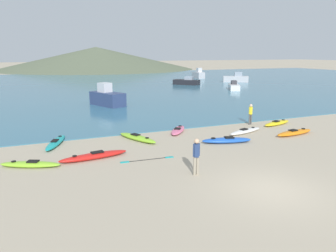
# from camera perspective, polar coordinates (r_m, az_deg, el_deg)

# --- Properties ---
(ground_plane) EXTENTS (400.00, 400.00, 0.00)m
(ground_plane) POSITION_cam_1_polar(r_m,az_deg,el_deg) (13.78, 17.49, -10.58)
(ground_plane) COLOR tan
(bay_water) EXTENTS (160.00, 70.00, 0.06)m
(bay_water) POSITION_cam_1_polar(r_m,az_deg,el_deg) (56.22, -14.67, 6.86)
(bay_water) COLOR teal
(bay_water) RESTS_ON ground_plane
(far_hill_midleft) EXTENTS (63.82, 63.82, 7.19)m
(far_hill_midleft) POSITION_cam_1_polar(r_m,az_deg,el_deg) (113.12, -12.37, 11.49)
(far_hill_midleft) COLOR #5B664C
(far_hill_midleft) RESTS_ON ground_plane
(far_hill_midright) EXTENTS (53.11, 53.11, 6.95)m
(far_hill_midright) POSITION_cam_1_polar(r_m,az_deg,el_deg) (111.15, -11.96, 11.43)
(far_hill_midright) COLOR #5B664C
(far_hill_midright) RESTS_ON ground_plane
(kayak_on_sand_0) EXTENTS (1.84, 3.29, 0.36)m
(kayak_on_sand_0) POSITION_cam_1_polar(r_m,az_deg,el_deg) (20.35, -5.36, -2.04)
(kayak_on_sand_0) COLOR #8CCC2D
(kayak_on_sand_0) RESTS_ON ground_plane
(kayak_on_sand_1) EXTENTS (3.09, 1.43, 0.32)m
(kayak_on_sand_1) POSITION_cam_1_polar(r_m,az_deg,el_deg) (22.66, 13.31, -0.86)
(kayak_on_sand_1) COLOR white
(kayak_on_sand_1) RESTS_ON ground_plane
(kayak_on_sand_2) EXTENTS (1.75, 3.36, 0.32)m
(kayak_on_sand_2) POSITION_cam_1_polar(r_m,az_deg,el_deg) (20.39, -18.96, -2.71)
(kayak_on_sand_2) COLOR teal
(kayak_on_sand_2) RESTS_ON ground_plane
(kayak_on_sand_3) EXTENTS (3.21, 1.08, 0.37)m
(kayak_on_sand_3) POSITION_cam_1_polar(r_m,az_deg,el_deg) (23.11, 21.16, -1.06)
(kayak_on_sand_3) COLOR orange
(kayak_on_sand_3) RESTS_ON ground_plane
(kayak_on_sand_4) EXTENTS (3.61, 1.07, 0.37)m
(kayak_on_sand_4) POSITION_cam_1_polar(r_m,az_deg,el_deg) (17.14, -12.76, -5.11)
(kayak_on_sand_4) COLOR red
(kayak_on_sand_4) RESTS_ON ground_plane
(kayak_on_sand_5) EXTENTS (2.21, 2.64, 0.31)m
(kayak_on_sand_5) POSITION_cam_1_polar(r_m,az_deg,el_deg) (22.35, 1.75, -0.72)
(kayak_on_sand_5) COLOR #E5668C
(kayak_on_sand_5) RESTS_ON ground_plane
(kayak_on_sand_6) EXTENTS (2.98, 1.39, 0.33)m
(kayak_on_sand_6) POSITION_cam_1_polar(r_m,az_deg,el_deg) (25.88, 18.45, 0.50)
(kayak_on_sand_6) COLOR yellow
(kayak_on_sand_6) RESTS_ON ground_plane
(kayak_on_sand_7) EXTENTS (3.12, 1.56, 0.36)m
(kayak_on_sand_7) POSITION_cam_1_polar(r_m,az_deg,el_deg) (19.98, 10.17, -2.46)
(kayak_on_sand_7) COLOR blue
(kayak_on_sand_7) RESTS_ON ground_plane
(kayak_on_sand_8) EXTENTS (2.87, 1.80, 0.31)m
(kayak_on_sand_8) POSITION_cam_1_polar(r_m,az_deg,el_deg) (16.91, -22.86, -6.16)
(kayak_on_sand_8) COLOR #8CCC2D
(kayak_on_sand_8) RESTS_ON ground_plane
(person_near_foreground) EXTENTS (0.34, 0.27, 1.66)m
(person_near_foreground) POSITION_cam_1_polar(r_m,az_deg,el_deg) (14.42, 4.96, -4.93)
(person_near_foreground) COLOR gray
(person_near_foreground) RESTS_ON ground_plane
(person_near_waterline) EXTENTS (0.32, 0.25, 1.56)m
(person_near_waterline) POSITION_cam_1_polar(r_m,az_deg,el_deg) (25.30, 14.19, 2.23)
(person_near_waterline) COLOR #4C4C4C
(person_near_waterline) RESTS_ON ground_plane
(moored_boat_0) EXTENTS (3.08, 4.35, 2.27)m
(moored_boat_0) POSITION_cam_1_polar(r_m,az_deg,el_deg) (33.80, -10.54, 4.88)
(moored_boat_0) COLOR navy
(moored_boat_0) RESTS_ON bay_water
(moored_boat_1) EXTENTS (3.10, 4.20, 1.28)m
(moored_boat_1) POSITION_cam_1_polar(r_m,az_deg,el_deg) (48.73, 11.41, 6.75)
(moored_boat_1) COLOR white
(moored_boat_1) RESTS_ON bay_water
(moored_boat_2) EXTENTS (4.24, 4.26, 1.40)m
(moored_boat_2) POSITION_cam_1_polar(r_m,az_deg,el_deg) (55.51, 3.28, 7.71)
(moored_boat_2) COLOR black
(moored_boat_2) RESTS_ON bay_water
(moored_boat_3) EXTENTS (1.56, 3.35, 2.15)m
(moored_boat_3) POSITION_cam_1_polar(r_m,az_deg,el_deg) (69.79, 5.31, 8.90)
(moored_boat_3) COLOR #B2B2B7
(moored_boat_3) RESTS_ON bay_water
(moored_boat_4) EXTENTS (4.56, 3.28, 1.84)m
(moored_boat_4) POSITION_cam_1_polar(r_m,az_deg,el_deg) (61.49, 11.73, 8.10)
(moored_boat_4) COLOR #B2B2B7
(moored_boat_4) RESTS_ON bay_water
(loose_paddle) EXTENTS (2.79, 0.37, 0.03)m
(loose_paddle) POSITION_cam_1_polar(r_m,az_deg,el_deg) (16.66, -3.60, -5.86)
(loose_paddle) COLOR black
(loose_paddle) RESTS_ON ground_plane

